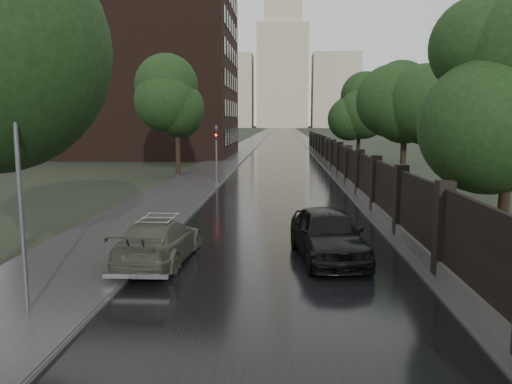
% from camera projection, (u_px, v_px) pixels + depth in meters
% --- Properties ---
extents(ground, '(800.00, 800.00, 0.00)m').
position_uv_depth(ground, '(272.00, 357.00, 9.20)').
color(ground, black).
rests_on(ground, ground).
extents(road, '(8.00, 420.00, 0.02)m').
position_uv_depth(road, '(282.00, 132.00, 197.02)').
color(road, black).
rests_on(road, ground).
extents(sidewalk_left, '(4.00, 420.00, 0.16)m').
position_uv_depth(sidewalk_left, '(267.00, 131.00, 197.32)').
color(sidewalk_left, '#2D2D2D').
rests_on(sidewalk_left, ground).
extents(verge_right, '(3.00, 420.00, 0.08)m').
position_uv_depth(verge_right, '(296.00, 132.00, 196.73)').
color(verge_right, '#2D2D2D').
rests_on(verge_right, ground).
extents(fence_right, '(0.45, 75.72, 2.70)m').
position_uv_depth(fence_right, '(337.00, 162.00, 40.47)').
color(fence_right, '#383533').
rests_on(fence_right, ground).
extents(tree_left_far, '(4.25, 4.25, 7.39)m').
position_uv_depth(tree_left_far, '(177.00, 109.00, 38.53)').
color(tree_left_far, black).
rests_on(tree_left_far, ground).
extents(tree_right_a, '(4.08, 4.08, 7.01)m').
position_uv_depth(tree_right_a, '(511.00, 101.00, 16.02)').
color(tree_right_a, black).
rests_on(tree_right_a, ground).
extents(tree_right_b, '(4.08, 4.08, 7.01)m').
position_uv_depth(tree_right_b, '(405.00, 110.00, 29.86)').
color(tree_right_b, black).
rests_on(tree_right_b, ground).
extents(tree_right_c, '(4.08, 4.08, 7.01)m').
position_uv_depth(tree_right_c, '(359.00, 114.00, 47.65)').
color(tree_right_c, black).
rests_on(tree_right_c, ground).
extents(lamp_post, '(0.25, 0.12, 5.11)m').
position_uv_depth(lamp_post, '(20.00, 199.00, 10.59)').
color(lamp_post, '#59595E').
rests_on(lamp_post, ground).
extents(traffic_light, '(0.16, 0.32, 4.00)m').
position_uv_depth(traffic_light, '(216.00, 149.00, 33.79)').
color(traffic_light, '#59595E').
rests_on(traffic_light, ground).
extents(brick_building, '(24.00, 18.00, 20.00)m').
position_uv_depth(brick_building, '(132.00, 73.00, 60.12)').
color(brick_building, black).
rests_on(brick_building, ground).
extents(stalinist_tower, '(92.00, 30.00, 159.00)m').
position_uv_depth(stalinist_tower, '(283.00, 64.00, 300.30)').
color(stalinist_tower, tan).
rests_on(stalinist_tower, ground).
extents(volga_sedan, '(2.12, 4.72, 1.34)m').
position_uv_depth(volga_sedan, '(159.00, 241.00, 15.28)').
color(volga_sedan, '#45483A').
rests_on(volga_sedan, ground).
extents(car_right_near, '(2.52, 5.00, 1.63)m').
position_uv_depth(car_right_near, '(328.00, 234.00, 15.56)').
color(car_right_near, black).
rests_on(car_right_near, ground).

